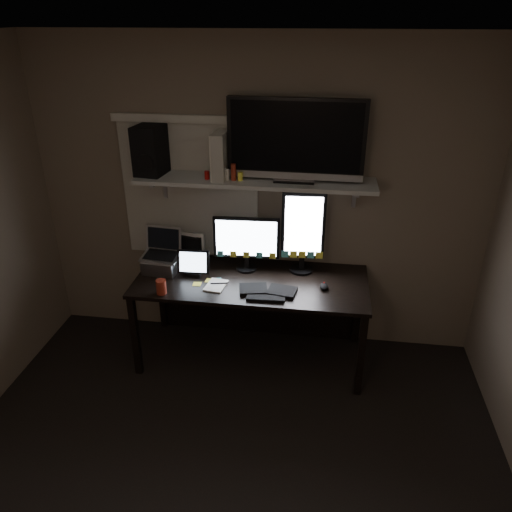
% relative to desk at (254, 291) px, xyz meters
% --- Properties ---
extents(floor, '(3.60, 3.60, 0.00)m').
position_rel_desk_xyz_m(floor, '(0.00, -1.55, -0.55)').
color(floor, black).
rests_on(floor, ground).
extents(ceiling, '(3.60, 3.60, 0.00)m').
position_rel_desk_xyz_m(ceiling, '(0.00, -1.55, 1.95)').
color(ceiling, silver).
rests_on(ceiling, back_wall).
extents(back_wall, '(3.60, 0.00, 3.60)m').
position_rel_desk_xyz_m(back_wall, '(0.00, 0.25, 0.70)').
color(back_wall, '#716251').
rests_on(back_wall, floor).
extents(window_blinds, '(1.10, 0.02, 1.10)m').
position_rel_desk_xyz_m(window_blinds, '(-0.55, 0.24, 0.75)').
color(window_blinds, silver).
rests_on(window_blinds, back_wall).
extents(desk, '(1.80, 0.75, 0.73)m').
position_rel_desk_xyz_m(desk, '(0.00, 0.00, 0.00)').
color(desk, black).
rests_on(desk, floor).
extents(wall_shelf, '(1.80, 0.35, 0.03)m').
position_rel_desk_xyz_m(wall_shelf, '(0.00, 0.08, 0.91)').
color(wall_shelf, '#B2B3AE').
rests_on(wall_shelf, back_wall).
extents(monitor_landscape, '(0.52, 0.08, 0.46)m').
position_rel_desk_xyz_m(monitor_landscape, '(-0.06, 0.05, 0.41)').
color(monitor_landscape, black).
rests_on(monitor_landscape, desk).
extents(monitor_portrait, '(0.34, 0.08, 0.67)m').
position_rel_desk_xyz_m(monitor_portrait, '(0.38, 0.08, 0.51)').
color(monitor_portrait, black).
rests_on(monitor_portrait, desk).
extents(keyboard, '(0.43, 0.18, 0.03)m').
position_rel_desk_xyz_m(keyboard, '(0.15, -0.29, 0.19)').
color(keyboard, black).
rests_on(keyboard, desk).
extents(mouse, '(0.07, 0.10, 0.04)m').
position_rel_desk_xyz_m(mouse, '(0.56, -0.18, 0.19)').
color(mouse, black).
rests_on(mouse, desk).
extents(notepad, '(0.17, 0.22, 0.01)m').
position_rel_desk_xyz_m(notepad, '(-0.25, -0.26, 0.18)').
color(notepad, white).
rests_on(notepad, desk).
extents(tablet, '(0.26, 0.11, 0.22)m').
position_rel_desk_xyz_m(tablet, '(-0.46, -0.11, 0.29)').
color(tablet, black).
rests_on(tablet, desk).
extents(file_sorter, '(0.21, 0.14, 0.25)m').
position_rel_desk_xyz_m(file_sorter, '(-0.54, 0.12, 0.30)').
color(file_sorter, black).
rests_on(file_sorter, desk).
extents(laptop, '(0.32, 0.27, 0.34)m').
position_rel_desk_xyz_m(laptop, '(-0.73, -0.08, 0.34)').
color(laptop, '#B8B8BD').
rests_on(laptop, desk).
extents(cup, '(0.08, 0.08, 0.11)m').
position_rel_desk_xyz_m(cup, '(-0.63, -0.42, 0.23)').
color(cup, maroon).
rests_on(cup, desk).
extents(sticky_notes, '(0.30, 0.24, 0.00)m').
position_rel_desk_xyz_m(sticky_notes, '(-0.30, -0.25, 0.18)').
color(sticky_notes, '#FCF144').
rests_on(sticky_notes, desk).
extents(tv, '(0.99, 0.20, 0.59)m').
position_rel_desk_xyz_m(tv, '(0.30, 0.08, 1.22)').
color(tv, black).
rests_on(tv, wall_shelf).
extents(game_console, '(0.11, 0.29, 0.34)m').
position_rel_desk_xyz_m(game_console, '(-0.25, 0.09, 1.10)').
color(game_console, beige).
rests_on(game_console, wall_shelf).
extents(speaker, '(0.23, 0.27, 0.37)m').
position_rel_desk_xyz_m(speaker, '(-0.80, 0.10, 1.11)').
color(speaker, black).
rests_on(speaker, wall_shelf).
extents(bottles, '(0.24, 0.10, 0.15)m').
position_rel_desk_xyz_m(bottles, '(-0.23, 0.03, 1.00)').
color(bottles, '#A50F0C').
rests_on(bottles, wall_shelf).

